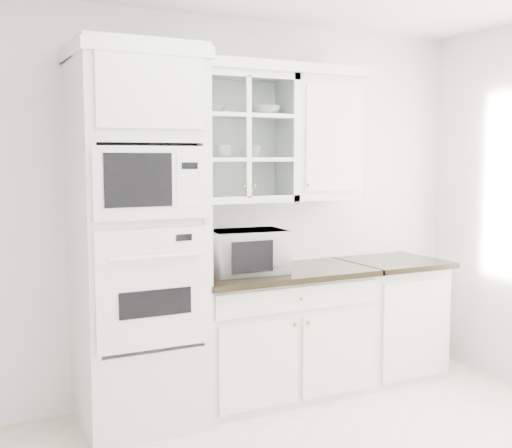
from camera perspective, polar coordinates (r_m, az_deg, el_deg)
room_shell at (r=3.49m, az=6.11°, el=6.99°), size 4.00×3.50×2.70m
oven_column at (r=4.11m, az=-10.46°, el=-1.34°), size 0.76×0.68×2.40m
base_cabinet_run at (r=4.68m, az=1.99°, el=-9.58°), size 1.32×0.67×0.92m
extra_base_cabinet at (r=5.21m, az=11.77°, el=-8.07°), size 0.72×0.67×0.92m
upper_cabinet_glass at (r=4.52m, az=-1.60°, el=7.67°), size 0.80×0.33×0.90m
upper_cabinet_solid at (r=4.84m, az=5.72°, el=7.52°), size 0.55×0.33×0.90m
crown_molding at (r=4.49m, az=-2.72°, el=13.89°), size 2.14×0.38×0.07m
countertop_microwave at (r=4.42m, az=-0.87°, el=-2.45°), size 0.55×0.47×0.30m
bowl_a at (r=4.44m, az=-4.20°, el=10.10°), size 0.27×0.27×0.05m
bowl_b at (r=4.60m, az=0.84°, el=10.04°), size 0.25×0.25×0.07m
cup_a at (r=4.49m, az=-2.90°, el=6.45°), size 0.13×0.13×0.09m
cup_b at (r=4.55m, az=-0.17°, el=6.42°), size 0.11×0.11×0.08m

